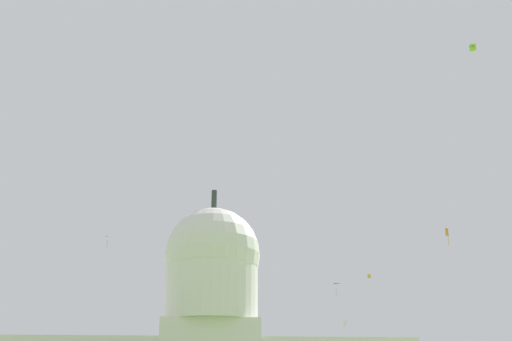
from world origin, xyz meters
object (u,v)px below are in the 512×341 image
Objects in this scene: capitol_building at (211,332)px; kite_green_high at (108,239)px; kite_turquoise_mid at (335,285)px; kite_orange_mid at (447,233)px; kite_white_low at (345,325)px; kite_lime_high at (473,47)px; kite_gold_mid at (369,276)px.

capitol_building is 62.02m from kite_green_high.
kite_orange_mid is at bearing -45.86° from kite_turquoise_mid.
kite_orange_mid is (16.86, -13.33, 14.75)m from kite_white_low.
kite_orange_mid is (66.69, -33.33, -6.67)m from kite_green_high.
kite_lime_high is at bearing -108.95° from kite_green_high.
kite_lime_high reaches higher than kite_orange_mid.
kite_white_low is 26.07m from kite_orange_mid.
capitol_building is 50.26× the size of kite_green_high.
capitol_building is at bearing -144.44° from kite_white_low.
kite_lime_high is 48.11m from kite_orange_mid.
kite_turquoise_mid is 1.15× the size of kite_green_high.
kite_green_high is at bearing 130.15° from kite_lime_high.
kite_green_high is (-23.43, -55.61, 14.31)m from capitol_building.
kite_turquoise_mid reaches higher than kite_white_low.
kite_green_high reaches higher than kite_turquoise_mid.
kite_orange_mid reaches higher than kite_white_low.
capitol_building reaches higher than kite_turquoise_mid.
kite_turquoise_mid reaches higher than kite_gold_mid.
kite_green_high is 0.70× the size of kite_white_low.
capitol_building is 80.40m from kite_white_low.
kite_gold_mid is (6.15, 3.45, 10.12)m from kite_white_low.
kite_green_high is at bearing -112.85° from capitol_building.
kite_white_low is at bearing 100.19° from kite_lime_high.
kite_gold_mid is at bearing -57.56° from kite_turquoise_mid.
kite_lime_high reaches higher than kite_green_high.
capitol_building reaches higher than kite_orange_mid.
kite_white_low is at bearing -75.59° from kite_green_high.
kite_gold_mid is at bearing -55.83° from kite_orange_mid.
capitol_building is 38.10× the size of kite_orange_mid.
capitol_building is at bearing 152.93° from kite_gold_mid.
capitol_building is 35.25× the size of kite_white_low.
kite_turquoise_mid is at bearing 95.23° from kite_lime_high.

